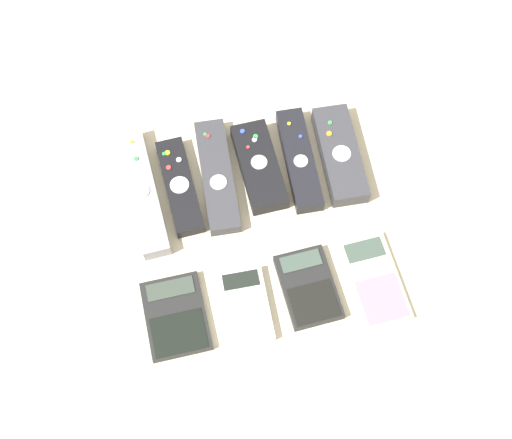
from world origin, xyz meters
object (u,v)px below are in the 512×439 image
remote_1 (180,186)px  remote_4 (299,160)px  calculator_2 (308,287)px  remote_0 (143,192)px  remote_3 (259,166)px  remote_2 (217,176)px  calculator_3 (374,280)px  calculator_1 (246,306)px  calculator_0 (176,316)px  remote_5 (340,155)px

remote_1 → remote_4: 0.19m
remote_1 → calculator_2: size_ratio=1.39×
remote_0 → remote_3: remote_3 is taller
remote_2 → remote_3: (0.07, 0.00, 0.00)m
remote_2 → calculator_3: bearing=-45.4°
remote_0 → remote_4: size_ratio=1.23×
remote_1 → calculator_1: bearing=-76.9°
calculator_0 → calculator_1: calculator_1 is taller
remote_5 → calculator_1: (-0.20, -0.21, -0.01)m
remote_2 → calculator_0: 0.23m
remote_3 → calculator_3: size_ratio=1.08×
calculator_0 → calculator_2: 0.20m
remote_2 → calculator_1: remote_2 is taller
remote_2 → remote_3: 0.07m
remote_3 → remote_5: bearing=-4.8°
remote_0 → remote_2: size_ratio=1.12×
calculator_0 → remote_2: bearing=63.3°
remote_5 → calculator_2: size_ratio=1.43×
remote_5 → calculator_0: remote_5 is taller
remote_4 → remote_5: size_ratio=1.05×
remote_3 → calculator_1: (-0.07, -0.22, -0.01)m
calculator_2 → calculator_3: 0.10m
remote_0 → remote_4: remote_0 is taller
remote_3 → remote_4: 0.06m
calculator_0 → remote_3: bearing=50.4°
remote_4 → calculator_3: (0.06, -0.22, -0.01)m
remote_1 → calculator_1: (0.06, -0.21, -0.00)m
remote_1 → remote_2: bearing=2.5°
remote_5 → calculator_3: remote_5 is taller
remote_5 → remote_0: bearing=-177.6°
remote_2 → remote_3: bearing=3.7°
remote_2 → remote_5: (0.20, -0.00, 0.00)m
remote_2 → remote_4: (0.13, 0.00, 0.00)m
remote_1 → remote_2: size_ratio=0.85×
remote_4 → calculator_3: bearing=-72.0°
remote_0 → calculator_1: 0.24m
remote_0 → calculator_2: 0.29m
remote_5 → calculator_3: 0.21m
remote_0 → calculator_2: (0.21, -0.20, -0.00)m
remote_4 → calculator_1: remote_4 is taller
remote_1 → remote_5: (0.26, 0.00, 0.00)m
remote_2 → calculator_2: bearing=-62.6°
remote_3 → calculator_1: 0.23m
remote_4 → remote_5: bearing=-2.7°
remote_5 → calculator_0: (-0.30, -0.21, -0.01)m
calculator_2 → remote_1: bearing=124.7°
remote_5 → remote_3: bearing=179.9°
remote_3 → remote_2: bearing=178.9°
remote_2 → remote_0: bearing=-175.3°
remote_5 → calculator_0: 0.36m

